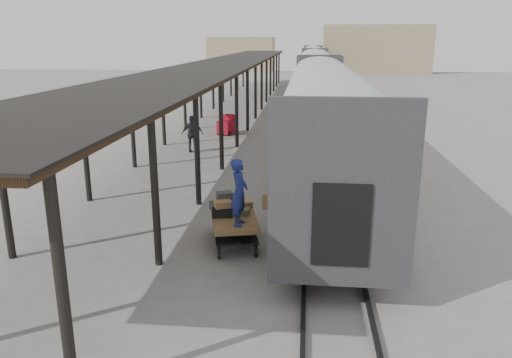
{
  "coord_description": "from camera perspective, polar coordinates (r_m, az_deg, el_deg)",
  "views": [
    {
      "loc": [
        2.43,
        -13.77,
        5.76
      ],
      "look_at": [
        0.98,
        0.54,
        1.7
      ],
      "focal_mm": 35.0,
      "sensor_mm": 36.0,
      "label": 1
    }
  ],
  "objects": [
    {
      "name": "pedestrian",
      "position": [
        26.28,
        -7.27,
        5.13
      ],
      "size": [
        1.19,
        0.65,
        1.93
      ],
      "primitive_type": "imported",
      "rotation": [
        0.0,
        0.0,
        3.31
      ],
      "color": "black",
      "rests_on": "ground"
    },
    {
      "name": "train",
      "position": [
        47.67,
        6.87,
        11.97
      ],
      "size": [
        3.45,
        76.01,
        4.01
      ],
      "color": "silver",
      "rests_on": "ground"
    },
    {
      "name": "building_left",
      "position": [
        96.62,
        -1.63,
        14.13
      ],
      "size": [
        12.0,
        8.0,
        6.0
      ],
      "primitive_type": "cube",
      "color": "tan",
      "rests_on": "ground"
    },
    {
      "name": "canopy",
      "position": [
        38.26,
        -3.04,
        13.12
      ],
      "size": [
        4.9,
        64.3,
        4.15
      ],
      "color": "#422B19",
      "rests_on": "ground"
    },
    {
      "name": "rails",
      "position": [
        48.12,
        6.77,
        8.86
      ],
      "size": [
        1.54,
        150.0,
        0.12
      ],
      "color": "black",
      "rests_on": "ground"
    },
    {
      "name": "porter",
      "position": [
        13.4,
        -1.92,
        -1.53
      ],
      "size": [
        0.49,
        0.7,
        1.84
      ],
      "primitive_type": "imported",
      "rotation": [
        0.0,
        0.0,
        1.5
      ],
      "color": "navy",
      "rests_on": "baggage_cart"
    },
    {
      "name": "building_far",
      "position": [
        92.52,
        13.42,
        14.27
      ],
      "size": [
        18.0,
        10.0,
        8.0
      ],
      "primitive_type": "cube",
      "color": "tan",
      "rests_on": "ground"
    },
    {
      "name": "suitcase_stack",
      "position": [
        14.64,
        -3.19,
        -3.0
      ],
      "size": [
        1.32,
        1.33,
        0.58
      ],
      "rotation": [
        0.0,
        0.0,
        0.23
      ],
      "color": "#3A3A3C",
      "rests_on": "baggage_cart"
    },
    {
      "name": "ground",
      "position": [
        15.13,
        -3.91,
        -6.66
      ],
      "size": [
        160.0,
        160.0,
        0.0
      ],
      "primitive_type": "plane",
      "color": "slate",
      "rests_on": "ground"
    },
    {
      "name": "luggage_tug",
      "position": [
        31.21,
        -3.23,
        6.12
      ],
      "size": [
        1.24,
        1.54,
        1.18
      ],
      "rotation": [
        0.0,
        0.0,
        -0.37
      ],
      "color": "maroon",
      "rests_on": "ground"
    },
    {
      "name": "baggage_cart",
      "position": [
        14.41,
        -2.53,
        -5.04
      ],
      "size": [
        1.77,
        2.62,
        0.86
      ],
      "rotation": [
        0.0,
        0.0,
        0.23
      ],
      "color": "brown",
      "rests_on": "ground"
    }
  ]
}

